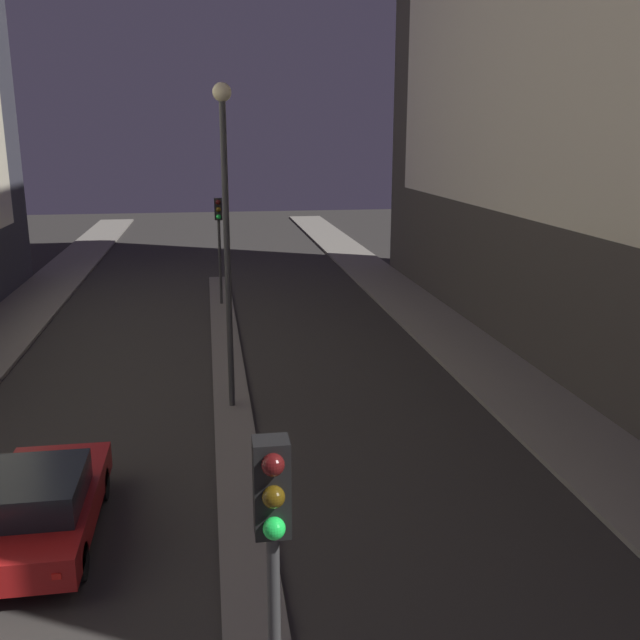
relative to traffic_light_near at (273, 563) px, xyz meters
The scene contains 5 objects.
median_strip 14.75m from the traffic_light_near, 90.00° to the left, with size 0.98×32.09×0.11m.
traffic_light_near is the anchor object (origin of this frame).
traffic_light_mid 24.42m from the traffic_light_near, 90.00° to the left, with size 0.32×0.42×4.48m.
street_lamp 12.58m from the traffic_light_near, 90.00° to the left, with size 0.46×0.46×8.24m.
car_left_lane 7.87m from the traffic_light_near, 119.17° to the left, with size 1.89×4.39×1.43m.
Camera 1 is at (-0.47, -2.96, 7.13)m, focal length 40.00 mm.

